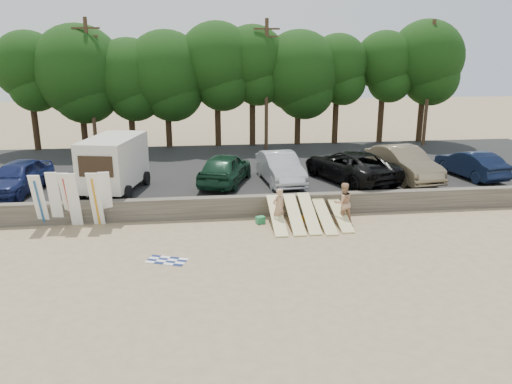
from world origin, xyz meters
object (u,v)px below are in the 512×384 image
(box_trailer, at_px, (114,161))
(beachgoer_b, at_px, (343,203))
(car_1, at_px, (225,168))
(beachgoer_a, at_px, (279,207))
(cooler, at_px, (260,220))
(car_5, at_px, (471,164))
(car_2, at_px, (280,168))
(car_3, at_px, (350,166))
(car_4, at_px, (403,163))
(car_0, at_px, (18,177))

(box_trailer, bearing_deg, beachgoer_b, -7.99)
(car_1, relative_size, beachgoer_a, 2.84)
(cooler, bearing_deg, car_1, 88.84)
(car_5, height_order, cooler, car_5)
(car_2, relative_size, car_3, 0.80)
(box_trailer, xyz_separation_m, cooler, (6.93, -3.74, -2.10))
(car_2, bearing_deg, beachgoer_b, -71.59)
(box_trailer, bearing_deg, car_1, 21.25)
(beachgoer_b, bearing_deg, beachgoer_a, -4.90)
(car_4, height_order, car_5, car_4)
(car_5, bearing_deg, car_2, -10.91)
(beachgoer_b, xyz_separation_m, cooler, (-3.77, 0.31, -0.78))
(box_trailer, xyz_separation_m, car_5, (19.42, 0.60, -0.80))
(box_trailer, height_order, beachgoer_a, box_trailer)
(car_5, xyz_separation_m, beachgoer_a, (-11.72, -4.76, -0.58))
(car_5, relative_size, beachgoer_b, 2.44)
(beachgoer_b, distance_m, cooler, 3.86)
(car_4, bearing_deg, cooler, -162.14)
(car_1, distance_m, cooler, 4.96)
(beachgoer_b, bearing_deg, car_0, -22.69)
(car_1, xyz_separation_m, car_2, (2.96, -0.09, -0.03))
(box_trailer, xyz_separation_m, car_3, (12.43, 0.63, -0.70))
(car_4, height_order, beachgoer_a, car_4)
(box_trailer, height_order, car_5, box_trailer)
(car_4, height_order, cooler, car_4)
(car_3, distance_m, car_5, 6.98)
(car_3, bearing_deg, box_trailer, -16.03)
(car_2, height_order, car_5, car_2)
(car_3, relative_size, beachgoer_b, 3.26)
(box_trailer, bearing_deg, car_4, 14.95)
(car_3, height_order, beachgoer_b, car_3)
(beachgoer_b, height_order, cooler, beachgoer_b)
(car_1, bearing_deg, beachgoer_b, 155.21)
(car_3, xyz_separation_m, cooler, (-5.51, -4.37, -1.39))
(box_trailer, xyz_separation_m, beachgoer_b, (10.69, -4.05, -1.32))
(car_1, distance_m, beachgoer_a, 5.45)
(car_1, distance_m, car_3, 6.82)
(car_0, relative_size, beachgoer_a, 2.77)
(car_2, distance_m, beachgoer_b, 5.28)
(beachgoer_a, bearing_deg, box_trailer, -57.98)
(beachgoer_b, bearing_deg, cooler, -11.73)
(box_trailer, xyz_separation_m, car_2, (8.58, 0.75, -0.75))
(car_1, bearing_deg, box_trailer, 27.65)
(car_5, distance_m, beachgoer_a, 12.67)
(car_4, bearing_deg, car_2, 169.56)
(car_3, bearing_deg, car_0, -17.84)
(beachgoer_a, bearing_deg, car_2, -129.83)
(box_trailer, distance_m, cooler, 8.15)
(car_4, relative_size, car_5, 1.20)
(car_5, height_order, beachgoer_b, car_5)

